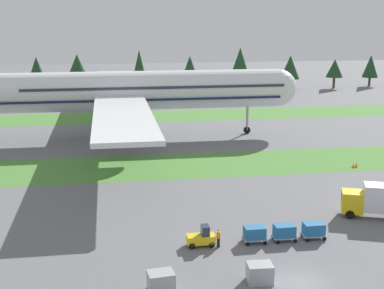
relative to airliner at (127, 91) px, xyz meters
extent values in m
plane|color=slate|center=(11.62, -54.88, -8.17)|extent=(400.00, 400.00, 0.00)
cube|color=#4C8438|center=(11.62, -19.26, -8.17)|extent=(320.00, 13.26, 0.01)
cube|color=#4C8438|center=(11.62, 19.27, -8.17)|extent=(320.00, 13.26, 0.01)
cylinder|color=white|center=(1.66, 0.01, -0.02)|extent=(50.10, 6.92, 6.65)
sphere|color=white|center=(26.69, 0.14, -0.02)|extent=(6.52, 6.52, 6.52)
cube|color=#141E4C|center=(1.66, 0.01, -1.18)|extent=(48.88, 7.05, 0.36)
cube|color=#283342|center=(4.71, 0.03, 0.81)|extent=(44.00, 6.96, 0.44)
cube|color=white|center=(-1.51, 20.11, -0.69)|extent=(8.12, 33.63, 0.60)
cylinder|color=#A3A3A8|center=(-0.29, 15.08, -2.87)|extent=(4.90, 3.69, 3.66)
cube|color=white|center=(-1.29, -20.13, -0.69)|extent=(8.12, 33.63, 0.60)
cylinder|color=#A3A3A8|center=(-0.13, -15.08, -2.87)|extent=(4.90, 3.69, 3.66)
cylinder|color=#A3A3A8|center=(21.19, 0.11, -4.29)|extent=(0.44, 0.44, 6.55)
cylinder|color=black|center=(21.19, 0.11, -7.57)|extent=(1.20, 0.43, 1.20)
cylinder|color=#A3A3A8|center=(-2.42, 3.98, -4.17)|extent=(0.44, 0.44, 6.30)
cylinder|color=black|center=(-2.42, 3.98, -7.32)|extent=(1.70, 0.60, 1.70)
cylinder|color=#A3A3A8|center=(-2.38, -4.00, -4.17)|extent=(0.44, 0.44, 6.30)
cylinder|color=black|center=(-2.38, -4.00, -7.32)|extent=(1.70, 0.60, 1.70)
cube|color=yellow|center=(4.91, -46.71, -7.49)|extent=(2.61, 1.32, 0.77)
cube|color=#283342|center=(5.30, -46.70, -6.65)|extent=(0.71, 1.10, 0.90)
cylinder|color=black|center=(4.01, -47.26, -7.87)|extent=(0.60, 0.20, 0.60)
cylinder|color=black|center=(4.00, -46.16, -7.87)|extent=(0.60, 0.20, 0.60)
cylinder|color=black|center=(5.83, -47.25, -7.87)|extent=(0.60, 0.20, 0.60)
cylinder|color=black|center=(5.82, -46.15, -7.87)|extent=(0.60, 0.20, 0.60)
cube|color=#A3A3A8|center=(10.01, -46.67, -7.77)|extent=(2.21, 1.51, 0.10)
cube|color=#23669E|center=(10.01, -46.67, -7.17)|extent=(1.94, 1.33, 1.10)
cylinder|color=black|center=(9.18, -47.37, -7.97)|extent=(0.40, 0.12, 0.40)
cylinder|color=black|center=(9.17, -45.99, -7.97)|extent=(0.40, 0.12, 0.40)
cylinder|color=black|center=(10.85, -47.36, -7.97)|extent=(0.40, 0.12, 0.40)
cylinder|color=black|center=(10.85, -45.98, -7.97)|extent=(0.40, 0.12, 0.40)
cube|color=#A3A3A8|center=(12.91, -46.65, -7.77)|extent=(2.21, 1.51, 0.10)
cube|color=#23669E|center=(12.91, -46.65, -7.17)|extent=(1.94, 1.33, 1.10)
cylinder|color=black|center=(12.08, -47.35, -7.97)|extent=(0.40, 0.12, 0.40)
cylinder|color=black|center=(12.07, -45.97, -7.97)|extent=(0.40, 0.12, 0.40)
cylinder|color=black|center=(13.75, -47.34, -7.97)|extent=(0.40, 0.12, 0.40)
cylinder|color=black|center=(13.75, -45.96, -7.97)|extent=(0.40, 0.12, 0.40)
cube|color=#A3A3A8|center=(15.81, -46.63, -7.77)|extent=(2.21, 1.51, 0.10)
cube|color=#23669E|center=(15.81, -46.63, -7.17)|extent=(1.94, 1.33, 1.10)
cylinder|color=black|center=(14.98, -47.33, -7.97)|extent=(0.40, 0.12, 0.40)
cylinder|color=black|center=(14.97, -45.95, -7.97)|extent=(0.40, 0.12, 0.40)
cylinder|color=black|center=(16.65, -47.32, -7.97)|extent=(0.40, 0.12, 0.40)
cylinder|color=black|center=(16.65, -45.94, -7.97)|extent=(0.40, 0.12, 0.40)
cube|color=yellow|center=(22.06, -41.42, -6.59)|extent=(2.88, 2.93, 2.20)
cube|color=#283342|center=(21.07, -41.05, -6.15)|extent=(0.81, 1.96, 0.97)
cylinder|color=black|center=(21.50, -42.28, -7.69)|extent=(1.00, 0.62, 0.96)
cylinder|color=black|center=(22.21, -40.41, -7.69)|extent=(1.00, 0.62, 0.96)
cylinder|color=black|center=(6.44, -47.05, -7.75)|extent=(0.18, 0.18, 0.85)
cylinder|color=black|center=(6.50, -47.26, -7.75)|extent=(0.18, 0.18, 0.85)
cylinder|color=orange|center=(6.47, -47.15, -7.01)|extent=(0.36, 0.36, 0.62)
sphere|color=tan|center=(6.47, -47.15, -6.55)|extent=(0.24, 0.24, 0.24)
cylinder|color=orange|center=(6.40, -46.93, -7.04)|extent=(0.10, 0.10, 0.58)
cylinder|color=orange|center=(6.54, -47.37, -7.04)|extent=(0.10, 0.10, 0.58)
cylinder|color=black|center=(23.79, -40.13, -7.75)|extent=(0.18, 0.18, 0.85)
cylinder|color=black|center=(23.58, -40.06, -7.75)|extent=(0.18, 0.18, 0.85)
cylinder|color=orange|center=(23.69, -40.10, -7.01)|extent=(0.36, 0.36, 0.62)
sphere|color=tan|center=(23.69, -40.10, -6.55)|extent=(0.24, 0.24, 0.24)
cylinder|color=orange|center=(23.91, -40.16, -7.04)|extent=(0.10, 0.10, 0.58)
cylinder|color=orange|center=(23.47, -40.03, -7.04)|extent=(0.10, 0.10, 0.58)
cube|color=#A3A3A8|center=(0.46, -54.53, -7.39)|extent=(2.18, 1.83, 1.57)
cube|color=#A3A3A8|center=(8.40, -54.28, -7.39)|extent=(2.08, 1.70, 1.56)
cone|color=orange|center=(30.83, -23.84, -7.85)|extent=(0.44, 0.44, 0.65)
cone|color=orange|center=(30.40, -23.84, -7.90)|extent=(0.44, 0.44, 0.54)
cylinder|color=#4C3823|center=(-22.20, 58.97, -6.34)|extent=(0.70, 0.70, 3.66)
cone|color=#1E4223|center=(-22.20, 58.97, -1.48)|extent=(4.52, 4.52, 6.06)
cylinder|color=#4C3823|center=(-11.15, 54.23, -6.49)|extent=(0.70, 0.70, 3.36)
cone|color=#1E4223|center=(-11.15, 54.23, -1.18)|extent=(6.40, 6.40, 7.26)
cylinder|color=#4C3823|center=(5.42, 59.02, -6.73)|extent=(0.70, 0.70, 2.88)
cone|color=#1E4223|center=(5.42, 59.02, -1.08)|extent=(4.04, 4.04, 8.42)
cylinder|color=#4C3823|center=(19.42, 57.95, -6.20)|extent=(0.70, 0.70, 3.94)
cone|color=#1E4223|center=(19.42, 57.95, -1.42)|extent=(4.17, 4.17, 5.63)
cylinder|color=#4C3823|center=(32.78, 53.90, -6.20)|extent=(0.70, 0.70, 3.94)
cone|color=#1E4223|center=(32.78, 53.90, -0.22)|extent=(5.41, 5.41, 8.01)
cylinder|color=#4C3823|center=(47.37, 54.52, -6.61)|extent=(0.70, 0.70, 3.11)
cone|color=#1E4223|center=(47.37, 54.52, -1.81)|extent=(5.41, 5.41, 6.50)
cylinder|color=#4C3823|center=(61.05, 55.73, -6.58)|extent=(0.70, 0.70, 3.18)
cone|color=#1E4223|center=(61.05, 55.73, -2.44)|extent=(4.87, 4.87, 5.11)
cylinder|color=#4C3823|center=(73.28, 58.42, -6.85)|extent=(0.70, 0.70, 2.64)
cone|color=#1E4223|center=(73.28, 58.42, -2.28)|extent=(4.64, 4.64, 6.49)
camera|label=1|loc=(-2.93, -92.77, 12.74)|focal=50.91mm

